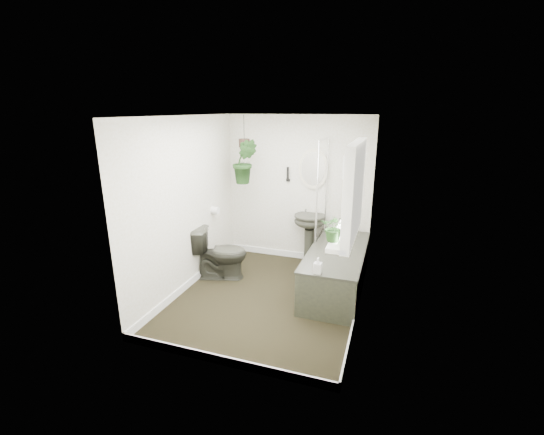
% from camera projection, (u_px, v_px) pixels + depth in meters
% --- Properties ---
extents(floor, '(2.30, 2.80, 0.02)m').
position_uv_depth(floor, '(268.00, 297.00, 4.79)').
color(floor, black).
rests_on(floor, ground).
extents(ceiling, '(2.30, 2.80, 0.02)m').
position_uv_depth(ceiling, '(268.00, 115.00, 4.12)').
color(ceiling, white).
rests_on(ceiling, ground).
extents(wall_back, '(2.30, 0.02, 2.30)m').
position_uv_depth(wall_back, '(298.00, 190.00, 5.73)').
color(wall_back, white).
rests_on(wall_back, ground).
extents(wall_front, '(2.30, 0.02, 2.30)m').
position_uv_depth(wall_front, '(215.00, 255.00, 3.18)').
color(wall_front, white).
rests_on(wall_front, ground).
extents(wall_left, '(0.02, 2.80, 2.30)m').
position_uv_depth(wall_left, '(186.00, 205.00, 4.81)').
color(wall_left, white).
rests_on(wall_left, ground).
extents(wall_right, '(0.02, 2.80, 2.30)m').
position_uv_depth(wall_right, '(365.00, 222.00, 4.10)').
color(wall_right, white).
rests_on(wall_right, ground).
extents(skirting, '(2.30, 2.80, 0.10)m').
position_uv_depth(skirting, '(268.00, 293.00, 4.77)').
color(skirting, white).
rests_on(skirting, floor).
extents(bathtub, '(0.72, 1.72, 0.58)m').
position_uv_depth(bathtub, '(336.00, 270.00, 4.91)').
color(bathtub, '#2F3027').
rests_on(bathtub, floor).
extents(bath_screen, '(0.04, 0.72, 1.40)m').
position_uv_depth(bath_screen, '(322.00, 189.00, 5.17)').
color(bath_screen, silver).
rests_on(bath_screen, bathtub).
extents(shower_box, '(0.20, 0.10, 0.35)m').
position_uv_depth(shower_box, '(350.00, 168.00, 5.31)').
color(shower_box, white).
rests_on(shower_box, wall_back).
extents(oval_mirror, '(0.46, 0.03, 0.62)m').
position_uv_depth(oval_mirror, '(313.00, 169.00, 5.52)').
color(oval_mirror, beige).
rests_on(oval_mirror, wall_back).
extents(wall_sconce, '(0.04, 0.04, 0.22)m').
position_uv_depth(wall_sconce, '(288.00, 174.00, 5.66)').
color(wall_sconce, black).
rests_on(wall_sconce, wall_back).
extents(toilet_roll_holder, '(0.11, 0.11, 0.11)m').
position_uv_depth(toilet_roll_holder, '(215.00, 210.00, 5.50)').
color(toilet_roll_holder, white).
rests_on(toilet_roll_holder, wall_left).
extents(window_recess, '(0.08, 1.00, 0.90)m').
position_uv_depth(window_recess, '(354.00, 191.00, 3.34)').
color(window_recess, white).
rests_on(window_recess, wall_right).
extents(window_sill, '(0.18, 1.00, 0.04)m').
position_uv_depth(window_sill, '(344.00, 233.00, 3.48)').
color(window_sill, white).
rests_on(window_sill, wall_right).
extents(window_blinds, '(0.01, 0.86, 0.76)m').
position_uv_depth(window_blinds, '(349.00, 191.00, 3.36)').
color(window_blinds, white).
rests_on(window_blinds, wall_right).
extents(toilet, '(0.83, 0.62, 0.76)m').
position_uv_depth(toilet, '(221.00, 253.00, 5.25)').
color(toilet, '#2F3027').
rests_on(toilet, floor).
extents(pedestal_sink, '(0.54, 0.49, 0.81)m').
position_uv_depth(pedestal_sink, '(309.00, 239.00, 5.71)').
color(pedestal_sink, '#2F3027').
rests_on(pedestal_sink, floor).
extents(sill_plant, '(0.23, 0.21, 0.25)m').
position_uv_depth(sill_plant, '(335.00, 228.00, 3.19)').
color(sill_plant, black).
rests_on(sill_plant, window_sill).
extents(hanging_plant, '(0.44, 0.39, 0.66)m').
position_uv_depth(hanging_plant, '(245.00, 162.00, 5.40)').
color(hanging_plant, black).
rests_on(hanging_plant, ceiling).
extents(soap_bottle, '(0.09, 0.09, 0.19)m').
position_uv_depth(soap_bottle, '(318.00, 265.00, 4.11)').
color(soap_bottle, black).
rests_on(soap_bottle, bathtub).
extents(hanging_pot, '(0.16, 0.16, 0.12)m').
position_uv_depth(hanging_pot, '(244.00, 143.00, 5.32)').
color(hanging_pot, '#2E1E18').
rests_on(hanging_pot, ceiling).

